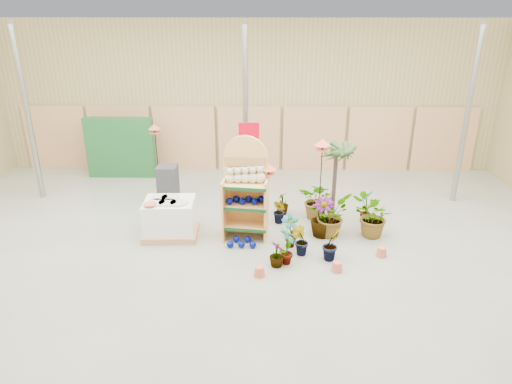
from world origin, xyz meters
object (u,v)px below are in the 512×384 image
at_px(bird_table_front, 268,169).
at_px(potted_plant_2, 330,215).
at_px(pallet_stack, 170,218).
at_px(display_shelf, 246,192).

bearing_deg(bird_table_front, potted_plant_2, -3.01).
xyz_separation_m(pallet_stack, potted_plant_2, (3.56, 0.09, 0.06)).
bearing_deg(display_shelf, bird_table_front, 18.37).
distance_m(display_shelf, pallet_stack, 1.79).
xyz_separation_m(display_shelf, potted_plant_2, (1.88, 0.02, -0.55)).
bearing_deg(bird_table_front, pallet_stack, -175.66).
height_order(bird_table_front, potted_plant_2, bird_table_front).
bearing_deg(potted_plant_2, bird_table_front, 176.99).
relative_size(pallet_stack, bird_table_front, 0.73).
relative_size(bird_table_front, potted_plant_2, 1.72).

